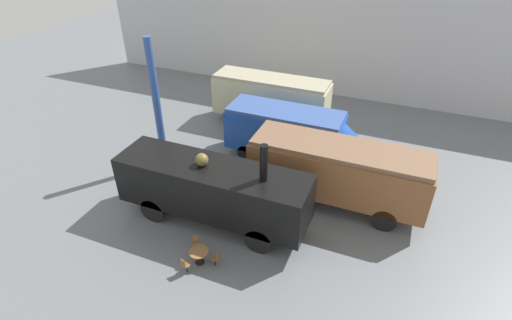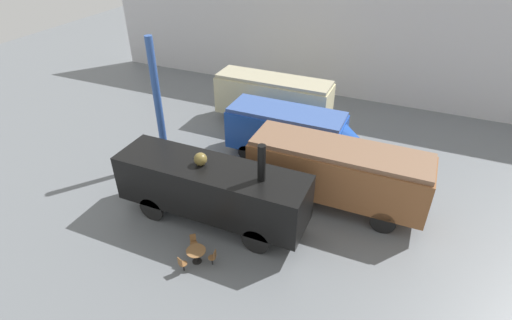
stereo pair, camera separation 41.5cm
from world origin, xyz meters
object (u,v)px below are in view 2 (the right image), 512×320
at_px(passenger_coach_wooden, 337,170).
at_px(cafe_table_near, 196,253).
at_px(streamlined_locomotive, 295,132).
at_px(steam_locomotive, 212,187).
at_px(cafe_chair_0, 193,241).
at_px(visitor_person, 240,190).
at_px(passenger_coach_vintage, 273,97).

distance_m(passenger_coach_wooden, cafe_table_near, 8.34).
relative_size(streamlined_locomotive, steam_locomotive, 0.90).
distance_m(cafe_chair_0, visitor_person, 4.07).
xyz_separation_m(steam_locomotive, cafe_chair_0, (0.13, -2.21, -1.60)).
relative_size(passenger_coach_vintage, visitor_person, 5.34).
xyz_separation_m(streamlined_locomotive, cafe_chair_0, (-1.78, -9.40, -1.46)).
relative_size(streamlined_locomotive, cafe_chair_0, 10.09).
height_order(passenger_coach_vintage, steam_locomotive, steam_locomotive).
bearing_deg(cafe_chair_0, passenger_coach_vintage, 145.49).
height_order(streamlined_locomotive, passenger_coach_wooden, passenger_coach_wooden).
relative_size(passenger_coach_vintage, passenger_coach_wooden, 0.90).
height_order(passenger_coach_wooden, visitor_person, passenger_coach_wooden).
bearing_deg(cafe_table_near, passenger_coach_vintage, 97.16).
distance_m(streamlined_locomotive, passenger_coach_wooden, 4.80).
bearing_deg(visitor_person, streamlined_locomotive, 76.75).
height_order(passenger_coach_vintage, streamlined_locomotive, passenger_coach_vintage).
relative_size(cafe_table_near, visitor_person, 0.58).
xyz_separation_m(passenger_coach_wooden, cafe_table_near, (-4.70, -6.70, -1.60)).
relative_size(passenger_coach_wooden, visitor_person, 5.95).
xyz_separation_m(passenger_coach_vintage, cafe_chair_0, (1.23, -13.37, -1.64)).
distance_m(cafe_table_near, visitor_person, 4.67).
bearing_deg(cafe_table_near, steam_locomotive, 103.01).
bearing_deg(cafe_table_near, passenger_coach_wooden, 54.93).
bearing_deg(passenger_coach_wooden, cafe_chair_0, -130.76).
xyz_separation_m(passenger_coach_vintage, visitor_person, (1.75, -9.34, -1.31)).
bearing_deg(visitor_person, steam_locomotive, -109.50).
relative_size(passenger_coach_vintage, streamlined_locomotive, 0.94).
height_order(passenger_coach_vintage, cafe_table_near, passenger_coach_vintage).
distance_m(passenger_coach_vintage, cafe_table_near, 14.20).
relative_size(passenger_coach_wooden, steam_locomotive, 0.95).
bearing_deg(steam_locomotive, cafe_chair_0, -86.62).
xyz_separation_m(passenger_coach_vintage, steam_locomotive, (1.10, -11.16, -0.04)).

